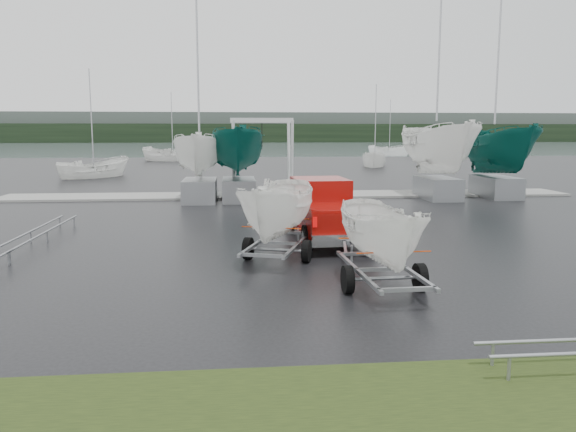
{
  "coord_description": "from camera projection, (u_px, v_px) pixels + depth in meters",
  "views": [
    {
      "loc": [
        -2.93,
        -16.75,
        3.4
      ],
      "look_at": [
        -1.54,
        -2.17,
        1.2
      ],
      "focal_mm": 35.0,
      "sensor_mm": 36.0,
      "label": 1
    }
  ],
  "objects": [
    {
      "name": "ground_plane",
      "position": [
        331.0,
        243.0,
        17.27
      ],
      "size": [
        120.0,
        120.0,
        0.0
      ],
      "primitive_type": "plane",
      "color": "black",
      "rests_on": "ground"
    },
    {
      "name": "lake",
      "position": [
        248.0,
        149.0,
        115.72
      ],
      "size": [
        300.0,
        300.0,
        0.0
      ],
      "primitive_type": "plane",
      "color": "gray",
      "rests_on": "ground"
    },
    {
      "name": "grass_verge",
      "position": [
        494.0,
        430.0,
        6.44
      ],
      "size": [
        40.0,
        40.0,
        0.0
      ],
      "primitive_type": "plane",
      "color": "black",
      "rests_on": "ground"
    },
    {
      "name": "dock",
      "position": [
        290.0,
        195.0,
        30.06
      ],
      "size": [
        30.0,
        3.0,
        0.12
      ],
      "primitive_type": "cube",
      "color": "#969691",
      "rests_on": "ground"
    },
    {
      "name": "treeline",
      "position": [
        243.0,
        133.0,
        184.18
      ],
      "size": [
        300.0,
        8.0,
        6.0
      ],
      "primitive_type": "cube",
      "color": "black",
      "rests_on": "ground"
    },
    {
      "name": "far_hill",
      "position": [
        243.0,
        127.0,
        191.76
      ],
      "size": [
        300.0,
        6.0,
        10.0
      ],
      "primitive_type": "cube",
      "color": "#4C5651",
      "rests_on": "ground"
    },
    {
      "name": "pickup_truck",
      "position": [
        324.0,
        207.0,
        18.24
      ],
      "size": [
        2.26,
        5.67,
        1.86
      ],
      "rotation": [
        0.0,
        0.0,
        0.04
      ],
      "color": "#8E0B07",
      "rests_on": "ground"
    },
    {
      "name": "trailer_hitched",
      "position": [
        384.0,
        183.0,
        11.89
      ],
      "size": [
        1.8,
        3.65,
        4.25
      ],
      "rotation": [
        0.0,
        0.0,
        0.04
      ],
      "color": "gray",
      "rests_on": "ground"
    },
    {
      "name": "trailer_parked",
      "position": [
        279.0,
        161.0,
        14.74
      ],
      "size": [
        2.26,
        3.79,
        4.85
      ],
      "rotation": [
        0.0,
        0.0,
        -0.32
      ],
      "color": "gray",
      "rests_on": "ground"
    },
    {
      "name": "boat_hoist",
      "position": [
        262.0,
        146.0,
        29.54
      ],
      "size": [
        3.3,
        2.18,
        4.12
      ],
      "color": "silver",
      "rests_on": "ground"
    },
    {
      "name": "keelboat_0",
      "position": [
        199.0,
        129.0,
        27.14
      ],
      "size": [
        2.24,
        3.2,
        10.41
      ],
      "color": "gray",
      "rests_on": "ground"
    },
    {
      "name": "keelboat_1",
      "position": [
        238.0,
        118.0,
        27.44
      ],
      "size": [
        2.55,
        3.2,
        7.88
      ],
      "color": "gray",
      "rests_on": "ground"
    },
    {
      "name": "keelboat_2",
      "position": [
        440.0,
        111.0,
        28.14
      ],
      "size": [
        2.78,
        3.2,
        10.95
      ],
      "color": "gray",
      "rests_on": "ground"
    },
    {
      "name": "keelboat_3",
      "position": [
        499.0,
        117.0,
        28.78
      ],
      "size": [
        2.62,
        3.2,
        10.8
      ],
      "color": "gray",
      "rests_on": "ground"
    },
    {
      "name": "mast_rack_0",
      "position": [
        39.0,
        231.0,
        17.36
      ],
      "size": [
        0.56,
        6.5,
        0.06
      ],
      "rotation": [
        0.0,
        0.0,
        1.57
      ],
      "color": "gray",
      "rests_on": "ground"
    },
    {
      "name": "moored_boat_0",
      "position": [
        94.0,
        177.0,
        42.19
      ],
      "size": [
        3.31,
        3.31,
        11.07
      ],
      "rotation": [
        0.0,
        0.0,
        2.4
      ],
      "color": "white",
      "rests_on": "ground"
    },
    {
      "name": "moored_boat_1",
      "position": [
        173.0,
        161.0,
        66.0
      ],
      "size": [
        3.76,
        3.71,
        11.88
      ],
      "rotation": [
        0.0,
        0.0,
        1.25
      ],
      "color": "white",
      "rests_on": "ground"
    },
    {
      "name": "moored_boat_2",
      "position": [
        374.0,
        166.0,
        55.6
      ],
      "size": [
        2.9,
        2.95,
        11.11
      ],
      "rotation": [
        0.0,
        0.0,
        6.01
      ],
      "color": "white",
      "rests_on": "ground"
    },
    {
      "name": "moored_boat_3",
      "position": [
        389.0,
        155.0,
        81.73
      ],
      "size": [
        3.63,
        3.62,
        11.38
      ],
      "rotation": [
        0.0,
        0.0,
        0.89
      ],
      "color": "white",
      "rests_on": "ground"
    }
  ]
}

